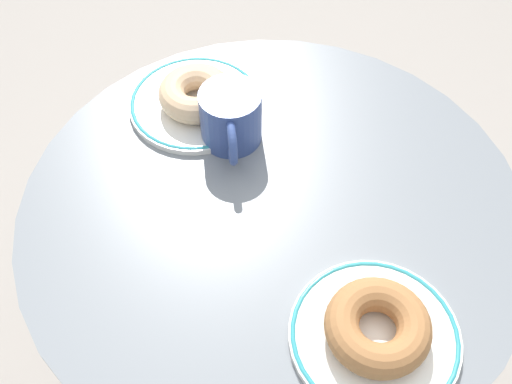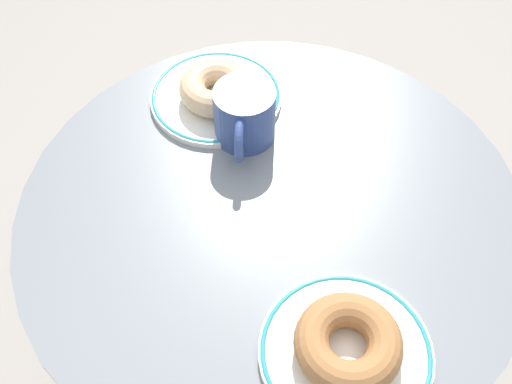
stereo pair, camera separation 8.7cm
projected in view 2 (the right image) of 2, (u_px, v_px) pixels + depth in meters
The scene contains 6 objects.
cafe_table at pixel (269, 283), 1.05m from camera, with size 0.71×0.71×0.77m.
plate_left at pixel (216, 97), 1.00m from camera, with size 0.21×0.21×0.01m.
plate_right at pixel (346, 352), 0.74m from camera, with size 0.21×0.21×0.01m.
donut_glazed at pixel (216, 88), 0.97m from camera, with size 0.12×0.12×0.04m, color #E0B789.
donut_cinnamon at pixel (348, 343), 0.72m from camera, with size 0.13×0.13×0.04m, color #A36B3D.
coffee_mug at pixel (244, 116), 0.92m from camera, with size 0.12×0.09×0.09m.
Camera 2 is at (0.44, -0.26, 1.49)m, focal length 44.30 mm.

